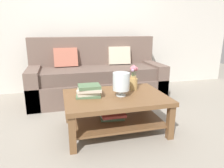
# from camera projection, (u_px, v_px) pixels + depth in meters

# --- Properties ---
(ground_plane) EXTENTS (10.00, 10.00, 0.00)m
(ground_plane) POSITION_uv_depth(u_px,v_px,m) (108.00, 120.00, 2.82)
(ground_plane) COLOR gray
(back_wall) EXTENTS (6.40, 0.12, 2.70)m
(back_wall) POSITION_uv_depth(u_px,v_px,m) (87.00, 21.00, 4.00)
(back_wall) COLOR beige
(back_wall) RESTS_ON ground
(couch) EXTENTS (2.28, 0.90, 1.06)m
(couch) POSITION_uv_depth(u_px,v_px,m) (97.00, 78.00, 3.65)
(couch) COLOR brown
(couch) RESTS_ON ground
(coffee_table) EXTENTS (1.19, 0.83, 0.45)m
(coffee_table) POSITION_uv_depth(u_px,v_px,m) (115.00, 105.00, 2.46)
(coffee_table) COLOR brown
(coffee_table) RESTS_ON ground
(book_stack_main) EXTENTS (0.31, 0.25, 0.14)m
(book_stack_main) POSITION_uv_depth(u_px,v_px,m) (89.00, 91.00, 2.37)
(book_stack_main) COLOR #51704C
(book_stack_main) RESTS_ON coffee_table
(glass_hurricane_vase) EXTENTS (0.20, 0.20, 0.28)m
(glass_hurricane_vase) POSITION_uv_depth(u_px,v_px,m) (121.00, 82.00, 2.37)
(glass_hurricane_vase) COLOR silver
(glass_hurricane_vase) RESTS_ON coffee_table
(flower_pitcher) EXTENTS (0.12, 0.11, 0.32)m
(flower_pitcher) POSITION_uv_depth(u_px,v_px,m) (133.00, 80.00, 2.62)
(flower_pitcher) COLOR tan
(flower_pitcher) RESTS_ON coffee_table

